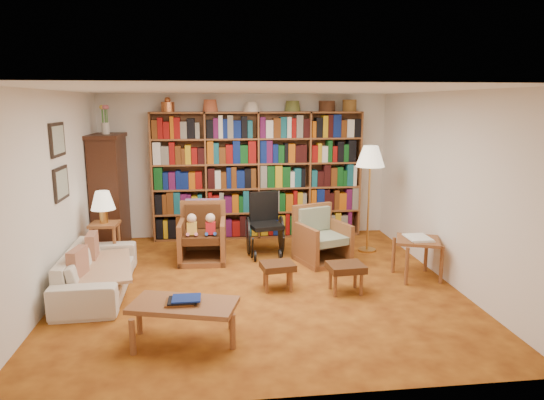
{
  "coord_description": "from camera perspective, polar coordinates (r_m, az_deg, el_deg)",
  "views": [
    {
      "loc": [
        -0.55,
        -6.0,
        2.36
      ],
      "look_at": [
        0.24,
        0.6,
        1.01
      ],
      "focal_mm": 32.0,
      "sensor_mm": 36.0,
      "label": 1
    }
  ],
  "objects": [
    {
      "name": "cushion_right",
      "position": [
        6.21,
        -21.85,
        -7.29
      ],
      "size": [
        0.17,
        0.38,
        0.37
      ],
      "primitive_type": "cube",
      "rotation": [
        0.0,
        0.0,
        -0.15
      ],
      "color": "maroon",
      "rests_on": "sofa"
    },
    {
      "name": "table_lamp",
      "position": [
        7.33,
        -19.28,
        -0.17
      ],
      "size": [
        0.34,
        0.34,
        0.47
      ],
      "color": "#C28C3E",
      "rests_on": "side_table_lamp"
    },
    {
      "name": "wall_right",
      "position": [
        6.82,
        19.87,
        1.41
      ],
      "size": [
        0.0,
        5.0,
        5.0
      ],
      "primitive_type": "plane",
      "rotation": [
        1.57,
        0.0,
        -1.57
      ],
      "color": "white",
      "rests_on": "floor"
    },
    {
      "name": "sofa_throw",
      "position": [
        6.54,
        -19.43,
        -7.58
      ],
      "size": [
        0.96,
        1.44,
        0.04
      ],
      "primitive_type": "cube",
      "rotation": [
        0.0,
        0.0,
        0.2
      ],
      "color": "beige",
      "rests_on": "sofa"
    },
    {
      "name": "coffee_table",
      "position": [
        5.0,
        -10.34,
        -12.33
      ],
      "size": [
        1.14,
        0.78,
        0.46
      ],
      "color": "brown",
      "rests_on": "floor"
    },
    {
      "name": "sofa",
      "position": [
        6.56,
        -19.85,
        -7.8
      ],
      "size": [
        1.89,
        0.79,
        0.55
      ],
      "primitive_type": "imported",
      "rotation": [
        0.0,
        0.0,
        1.6
      ],
      "color": "beige",
      "rests_on": "floor"
    },
    {
      "name": "floor_lamp",
      "position": [
        7.71,
        11.49,
        4.55
      ],
      "size": [
        0.45,
        0.45,
        1.7
      ],
      "color": "#C28C3E",
      "rests_on": "floor"
    },
    {
      "name": "footstool_a",
      "position": [
        6.23,
        0.67,
        -7.98
      ],
      "size": [
        0.46,
        0.4,
        0.35
      ],
      "color": "#492913",
      "rests_on": "floor"
    },
    {
      "name": "side_table_lamp",
      "position": [
        7.44,
        -19.03,
        -3.92
      ],
      "size": [
        0.41,
        0.41,
        0.65
      ],
      "color": "brown",
      "rests_on": "floor"
    },
    {
      "name": "armchair_leather",
      "position": [
        7.45,
        -8.17,
        -4.2
      ],
      "size": [
        0.72,
        0.77,
        0.89
      ],
      "color": "brown",
      "rests_on": "floor"
    },
    {
      "name": "wall_left",
      "position": [
        6.41,
        -24.42,
        0.46
      ],
      "size": [
        0.0,
        5.0,
        5.0
      ],
      "primitive_type": "plane",
      "rotation": [
        1.57,
        0.0,
        1.57
      ],
      "color": "white",
      "rests_on": "floor"
    },
    {
      "name": "curio_cabinet",
      "position": [
        8.3,
        -18.56,
        1.1
      ],
      "size": [
        0.5,
        0.95,
        2.4
      ],
      "color": "#351A0E",
      "rests_on": "floor"
    },
    {
      "name": "armchair_sage",
      "position": [
        7.36,
        5.8,
        -4.69
      ],
      "size": [
        0.9,
        0.9,
        0.84
      ],
      "color": "brown",
      "rests_on": "floor"
    },
    {
      "name": "cushion_left",
      "position": [
        6.86,
        -20.36,
        -5.44
      ],
      "size": [
        0.14,
        0.37,
        0.36
      ],
      "primitive_type": "cube",
      "rotation": [
        0.0,
        0.0,
        0.08
      ],
      "color": "maroon",
      "rests_on": "sofa"
    },
    {
      "name": "ceiling",
      "position": [
        6.03,
        -1.61,
        12.8
      ],
      "size": [
        5.0,
        5.0,
        0.0
      ],
      "primitive_type": "plane",
      "rotation": [
        3.14,
        0.0,
        0.0
      ],
      "color": "white",
      "rests_on": "wall_back"
    },
    {
      "name": "framed_pictures",
      "position": [
        6.63,
        -23.74,
        4.14
      ],
      "size": [
        0.03,
        0.52,
        0.97
      ],
      "color": "black",
      "rests_on": "wall_left"
    },
    {
      "name": "wheelchair",
      "position": [
        7.63,
        -0.84,
        -3.09
      ],
      "size": [
        0.57,
        0.78,
        0.97
      ],
      "color": "black",
      "rests_on": "floor"
    },
    {
      "name": "side_table_papers",
      "position": [
        6.85,
        16.77,
        -5.07
      ],
      "size": [
        0.71,
        0.71,
        0.58
      ],
      "color": "brown",
      "rests_on": "floor"
    },
    {
      "name": "bookshelf",
      "position": [
        8.45,
        -1.65,
        3.36
      ],
      "size": [
        3.6,
        0.3,
        2.42
      ],
      "color": "brown",
      "rests_on": "floor"
    },
    {
      "name": "wall_front",
      "position": [
        3.71,
        2.02,
        -5.91
      ],
      "size": [
        5.0,
        0.0,
        5.0
      ],
      "primitive_type": "plane",
      "rotation": [
        -1.57,
        0.0,
        0.0
      ],
      "color": "white",
      "rests_on": "floor"
    },
    {
      "name": "footstool_b",
      "position": [
        6.19,
        8.68,
        -8.05
      ],
      "size": [
        0.46,
        0.4,
        0.37
      ],
      "color": "#492913",
      "rests_on": "floor"
    },
    {
      "name": "floor",
      "position": [
        6.47,
        -1.49,
        -9.93
      ],
      "size": [
        5.0,
        5.0,
        0.0
      ],
      "primitive_type": "plane",
      "color": "#B5671B",
      "rests_on": "ground"
    },
    {
      "name": "wall_back",
      "position": [
        8.59,
        -3.09,
        4.02
      ],
      "size": [
        5.0,
        0.0,
        5.0
      ],
      "primitive_type": "plane",
      "rotation": [
        1.57,
        0.0,
        0.0
      ],
      "color": "white",
      "rests_on": "floor"
    }
  ]
}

